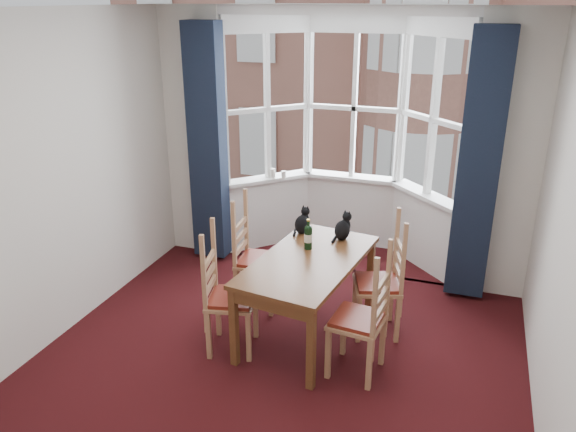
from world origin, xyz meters
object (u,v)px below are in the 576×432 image
at_px(cat_right, 343,228).
at_px(wine_bottle, 308,236).
at_px(chair_left_far, 250,260).
at_px(chair_right_far, 387,285).
at_px(chair_right_near, 368,323).
at_px(dining_table, 308,268).
at_px(cat_left, 303,223).
at_px(chair_left_near, 221,299).
at_px(candle_tall, 273,173).
at_px(candle_short, 284,175).

bearing_deg(cat_right, wine_bottle, -127.37).
relative_size(chair_left_far, cat_right, 3.34).
xyz_separation_m(chair_right_far, cat_right, (-0.48, 0.25, 0.38)).
bearing_deg(chair_left_far, chair_right_near, -29.66).
xyz_separation_m(dining_table, cat_left, (-0.23, 0.54, 0.19)).
bearing_deg(chair_left_near, candle_tall, 98.67).
bearing_deg(chair_right_near, chair_right_far, 87.06).
xyz_separation_m(cat_right, candle_tall, (-1.14, 1.21, 0.07)).
bearing_deg(cat_left, chair_right_far, -17.36).
height_order(chair_left_near, cat_left, cat_left).
relative_size(chair_right_near, chair_right_far, 1.00).
relative_size(chair_left_far, cat_left, 3.45).
xyz_separation_m(chair_right_far, candle_tall, (-1.62, 1.46, 0.46)).
distance_m(cat_right, candle_tall, 1.67).
xyz_separation_m(chair_right_far, cat_left, (-0.88, 0.28, 0.38)).
bearing_deg(cat_right, chair_right_near, -64.53).
bearing_deg(chair_right_far, chair_right_near, -92.94).
relative_size(dining_table, chair_left_near, 1.71).
height_order(cat_left, cat_right, cat_right).
bearing_deg(cat_left, dining_table, -67.36).
distance_m(chair_left_far, cat_right, 0.97).
relative_size(cat_right, candle_tall, 2.40).
height_order(cat_left, wine_bottle, wine_bottle).
relative_size(chair_right_near, cat_right, 3.34).
xyz_separation_m(cat_right, wine_bottle, (-0.24, -0.32, 0.02)).
distance_m(chair_right_far, wine_bottle, 0.83).
distance_m(cat_left, cat_right, 0.40).
distance_m(chair_right_near, chair_right_far, 0.68).
distance_m(chair_right_near, wine_bottle, 1.01).
distance_m(chair_right_near, candle_tall, 2.71).
bearing_deg(cat_right, chair_right_far, -27.80).
distance_m(dining_table, candle_short, 1.97).
bearing_deg(chair_right_far, wine_bottle, -175.00).
bearing_deg(cat_right, chair_left_far, -167.91).
height_order(wine_bottle, candle_tall, wine_bottle).
xyz_separation_m(chair_right_near, cat_left, (-0.85, 0.96, 0.38)).
distance_m(chair_right_far, candle_short, 2.16).
height_order(candle_tall, candle_short, candle_tall).
xyz_separation_m(chair_right_near, cat_right, (-0.45, 0.94, 0.38)).
xyz_separation_m(dining_table, chair_left_far, (-0.70, 0.34, -0.19)).
height_order(wine_bottle, candle_short, wine_bottle).
xyz_separation_m(dining_table, wine_bottle, (-0.07, 0.21, 0.21)).
height_order(chair_left_far, chair_right_near, same).
height_order(cat_right, wine_bottle, wine_bottle).
distance_m(chair_left_far, chair_right_near, 1.51).
relative_size(candle_tall, candle_short, 1.29).
xyz_separation_m(chair_right_near, candle_tall, (-1.59, 2.15, 0.46)).
distance_m(dining_table, candle_tall, 2.00).
height_order(chair_left_near, candle_short, candle_short).
bearing_deg(chair_right_near, chair_left_near, -178.75).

